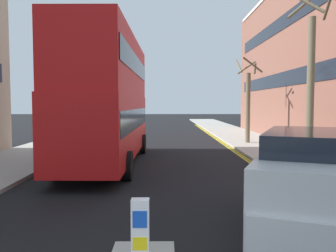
# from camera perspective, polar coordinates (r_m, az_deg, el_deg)

# --- Properties ---
(sidewalk_right) EXTENTS (4.00, 80.00, 0.14)m
(sidewalk_right) POSITION_cam_1_polar(r_m,az_deg,el_deg) (20.05, 17.33, -4.03)
(sidewalk_right) COLOR #ADA89E
(sidewalk_right) RESTS_ON ground
(sidewalk_left) EXTENTS (4.00, 80.00, 0.14)m
(sidewalk_left) POSITION_cam_1_polar(r_m,az_deg,el_deg) (20.30, -20.34, -4.00)
(sidewalk_left) COLOR #ADA89E
(sidewalk_left) RESTS_ON ground
(kerb_line_outer) EXTENTS (0.10, 56.00, 0.01)m
(kerb_line_outer) POSITION_cam_1_polar(r_m,az_deg,el_deg) (17.59, 12.78, -5.22)
(kerb_line_outer) COLOR yellow
(kerb_line_outer) RESTS_ON ground
(kerb_line_inner) EXTENTS (0.10, 56.00, 0.01)m
(kerb_line_inner) POSITION_cam_1_polar(r_m,az_deg,el_deg) (17.56, 12.27, -5.23)
(kerb_line_inner) COLOR yellow
(kerb_line_inner) RESTS_ON ground
(keep_left_bollard) EXTENTS (0.36, 0.28, 1.11)m
(keep_left_bollard) POSITION_cam_1_polar(r_m,az_deg,el_deg) (5.72, -4.53, -17.63)
(keep_left_bollard) COLOR silver
(keep_left_bollard) RESTS_ON traffic_island
(double_decker_bus_away) EXTENTS (2.91, 10.84, 5.64)m
(double_decker_bus_away) POSITION_cam_1_polar(r_m,az_deg,el_deg) (15.70, -9.71, 4.84)
(double_decker_bus_away) COLOR red
(double_decker_bus_away) RESTS_ON ground
(taxi_minivan) EXTENTS (3.53, 5.16, 2.12)m
(taxi_minivan) POSITION_cam_1_polar(r_m,az_deg,el_deg) (7.72, 22.08, -8.69)
(taxi_minivan) COLOR silver
(taxi_minivan) RESTS_ON ground
(street_tree_near) EXTENTS (1.58, 1.49, 5.53)m
(street_tree_near) POSITION_cam_1_polar(r_m,az_deg,el_deg) (23.55, 12.89, 3.96)
(street_tree_near) COLOR #6B6047
(street_tree_near) RESTS_ON sidewalk_right
(street_tree_mid) EXTENTS (1.62, 1.67, 6.78)m
(street_tree_mid) POSITION_cam_1_polar(r_m,az_deg,el_deg) (14.64, 22.21, 6.30)
(street_tree_mid) COLOR #6B6047
(street_tree_mid) RESTS_ON sidewalk_right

